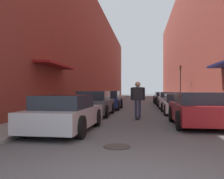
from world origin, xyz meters
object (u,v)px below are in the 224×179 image
parked_car_right_0 (197,110)px  manhole_cover (117,147)px  traffic_light (180,80)px  skateboarder (138,96)px  parked_car_left_2 (109,100)px  parked_car_left_0 (65,113)px  parked_car_left_1 (95,104)px  parked_car_right_3 (163,98)px  parked_car_right_1 (178,104)px  parked_car_right_2 (170,100)px

parked_car_right_0 → manhole_cover: size_ratio=5.77×
parked_car_right_0 → traffic_light: bearing=84.0°
skateboarder → parked_car_left_2: bearing=110.6°
skateboarder → manhole_cover: size_ratio=2.67×
parked_car_left_0 → parked_car_right_0: 5.23m
parked_car_left_1 → parked_car_right_3: 13.55m
parked_car_left_0 → parked_car_right_0: bearing=21.4°
parked_car_right_0 → parked_car_right_3: (-0.06, 16.25, -0.05)m
parked_car_right_0 → parked_car_left_2: bearing=119.7°
parked_car_left_1 → traffic_light: size_ratio=1.06×
parked_car_left_2 → skateboarder: (2.34, -6.23, 0.48)m
parked_car_right_0 → parked_car_right_3: parked_car_right_0 is taller
skateboarder → traffic_light: size_ratio=0.48×
parked_car_left_1 → skateboarder: bearing=-31.0°
parked_car_right_0 → skateboarder: (-2.41, 2.10, 0.49)m
parked_car_left_0 → parked_car_right_1: 8.64m
parked_car_left_1 → parked_car_left_0: bearing=-89.7°
manhole_cover → traffic_light: traffic_light is taller
parked_car_right_3 → skateboarder: bearing=-99.5°
parked_car_right_3 → parked_car_right_0: bearing=-89.8°
skateboarder → manhole_cover: skateboarder is taller
parked_car_right_3 → traffic_light: bearing=4.6°
parked_car_left_2 → parked_car_right_3: bearing=59.3°
parked_car_left_1 → parked_car_right_0: bearing=-36.3°
parked_car_left_2 → parked_car_right_0: (4.75, -8.33, -0.01)m
parked_car_left_1 → parked_car_left_2: size_ratio=1.04×
parked_car_right_0 → manhole_cover: 5.00m
skateboarder → parked_car_left_0: bearing=-121.5°
parked_car_right_0 → skateboarder: size_ratio=2.16×
parked_car_left_1 → parked_car_left_2: bearing=88.2°
parked_car_right_0 → parked_car_right_3: bearing=90.2°
parked_car_left_1 → skateboarder: 2.94m
parked_car_right_1 → parked_car_right_2: 5.03m
parked_car_right_0 → parked_car_right_2: bearing=89.9°
parked_car_left_0 → traffic_light: traffic_light is taller
parked_car_right_0 → traffic_light: traffic_light is taller
parked_car_right_0 → skateboarder: skateboarder is taller
parked_car_left_1 → parked_car_right_1: (4.88, 1.65, -0.08)m
parked_car_right_2 → parked_car_right_3: (-0.08, 5.97, -0.02)m
parked_car_left_1 → parked_car_left_2: (0.15, 4.73, 0.00)m
parked_car_left_0 → traffic_light: 19.54m
parked_car_left_2 → parked_car_right_3: 9.21m
parked_car_left_0 → parked_car_right_1: (4.85, 7.15, -0.04)m
parked_car_left_0 → traffic_light: bearing=70.2°
parked_car_left_1 → parked_car_right_0: 6.08m
parked_car_right_0 → traffic_light: 16.58m
parked_car_left_2 → parked_car_right_1: size_ratio=0.95×
traffic_light → parked_car_right_1: bearing=-98.9°
parked_car_left_0 → parked_car_left_1: bearing=90.3°
parked_car_left_2 → parked_car_right_0: parked_car_left_2 is taller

